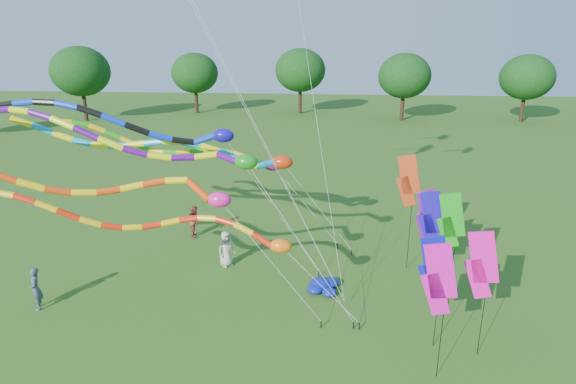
# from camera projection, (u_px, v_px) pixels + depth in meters

# --- Properties ---
(ground) EXTENTS (160.00, 160.00, 0.00)m
(ground) POSITION_uv_depth(u_px,v_px,m) (272.00, 368.00, 16.17)
(ground) COLOR #285D18
(ground) RESTS_ON ground
(tree_ring) EXTENTS (119.71, 118.43, 9.65)m
(tree_ring) POSITION_uv_depth(u_px,v_px,m) (413.00, 271.00, 11.36)
(tree_ring) COLOR #382314
(tree_ring) RESTS_ON ground
(tube_kite_red) EXTENTS (12.90, 1.40, 5.94)m
(tube_kite_red) POSITION_uv_depth(u_px,v_px,m) (178.00, 227.00, 17.59)
(tube_kite_red) COLOR black
(tube_kite_red) RESTS_ON ground
(tube_kite_orange) EXTENTS (14.35, 2.49, 7.79)m
(tube_kite_orange) POSITION_uv_depth(u_px,v_px,m) (95.00, 184.00, 16.13)
(tube_kite_orange) COLOR black
(tube_kite_orange) RESTS_ON ground
(tube_kite_purple) EXTENTS (15.64, 1.53, 8.81)m
(tube_kite_purple) POSITION_uv_depth(u_px,v_px,m) (123.00, 140.00, 17.40)
(tube_kite_purple) COLOR black
(tube_kite_purple) RESTS_ON ground
(tube_kite_blue) EXTENTS (16.38, 2.03, 9.01)m
(tube_kite_blue) POSITION_uv_depth(u_px,v_px,m) (105.00, 121.00, 19.56)
(tube_kite_blue) COLOR black
(tube_kite_blue) RESTS_ON ground
(tube_kite_cyan) EXTENTS (15.32, 2.28, 7.71)m
(tube_kite_cyan) POSITION_uv_depth(u_px,v_px,m) (186.00, 150.00, 22.17)
(tube_kite_cyan) COLOR black
(tube_kite_cyan) RESTS_ON ground
(tube_kite_green) EXTENTS (14.11, 1.24, 7.19)m
(tube_kite_green) POSITION_uv_depth(u_px,v_px,m) (194.00, 150.00, 24.25)
(tube_kite_green) COLOR black
(tube_kite_green) RESTS_ON ground
(banner_pole_magenta_b) EXTENTS (1.13, 0.43, 4.66)m
(banner_pole_magenta_b) POSITION_uv_depth(u_px,v_px,m) (482.00, 265.00, 15.89)
(banner_pole_magenta_b) COLOR black
(banner_pole_magenta_b) RESTS_ON ground
(banner_pole_green) EXTENTS (1.15, 0.31, 4.89)m
(banner_pole_green) POSITION_uv_depth(u_px,v_px,m) (451.00, 222.00, 18.98)
(banner_pole_green) COLOR black
(banner_pole_green) RESTS_ON ground
(banner_pole_violet) EXTENTS (1.10, 0.52, 4.29)m
(banner_pole_violet) POSITION_uv_depth(u_px,v_px,m) (426.00, 215.00, 21.37)
(banner_pole_violet) COLOR black
(banner_pole_violet) RESTS_ON ground
(banner_pole_blue_b) EXTENTS (1.13, 0.41, 4.60)m
(banner_pole_blue_b) POSITION_uv_depth(u_px,v_px,m) (432.00, 219.00, 20.08)
(banner_pole_blue_b) COLOR black
(banner_pole_blue_b) RESTS_ON ground
(banner_pole_blue_a) EXTENTS (1.16, 0.12, 4.31)m
(banner_pole_blue_a) POSITION_uv_depth(u_px,v_px,m) (434.00, 269.00, 16.40)
(banner_pole_blue_a) COLOR black
(banner_pole_blue_a) RESTS_ON ground
(banner_pole_magenta_a) EXTENTS (1.15, 0.32, 4.76)m
(banner_pole_magenta_a) POSITION_uv_depth(u_px,v_px,m) (439.00, 280.00, 14.75)
(banner_pole_magenta_a) COLOR black
(banner_pole_magenta_a) RESTS_ON ground
(banner_pole_red) EXTENTS (1.14, 0.38, 5.59)m
(banner_pole_red) POSITION_uv_depth(u_px,v_px,m) (408.00, 181.00, 21.91)
(banner_pole_red) COLOR black
(banner_pole_red) RESTS_ON ground
(blue_nylon_heap) EXTENTS (1.22, 1.28, 0.46)m
(blue_nylon_heap) POSITION_uv_depth(u_px,v_px,m) (327.00, 286.00, 21.01)
(blue_nylon_heap) COLOR #0C1D9D
(blue_nylon_heap) RESTS_ON ground
(person_a) EXTENTS (1.02, 1.00, 1.77)m
(person_a) POSITION_uv_depth(u_px,v_px,m) (226.00, 249.00, 23.11)
(person_a) COLOR #BAB4A8
(person_a) RESTS_ON ground
(person_b) EXTENTS (0.71, 0.79, 1.82)m
(person_b) POSITION_uv_depth(u_px,v_px,m) (36.00, 289.00, 19.40)
(person_b) COLOR #3F4859
(person_b) RESTS_ON ground
(person_c) EXTENTS (0.83, 0.98, 1.76)m
(person_c) POSITION_uv_depth(u_px,v_px,m) (195.00, 221.00, 26.54)
(person_c) COLOR brown
(person_c) RESTS_ON ground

